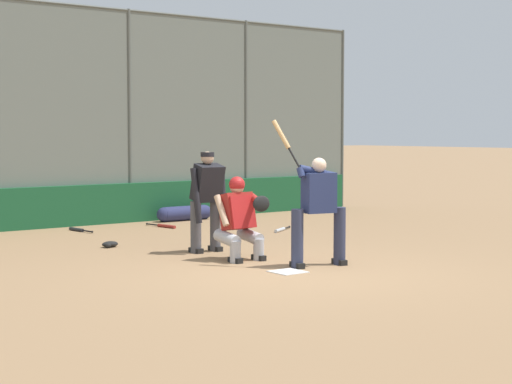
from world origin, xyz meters
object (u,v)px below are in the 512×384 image
(spare_bat_by_padding, at_px, (281,230))
(fielding_glove_on_dirt, at_px, (110,244))
(equipment_bag_dugout_side, at_px, (185,213))
(umpire_home, at_px, (207,198))
(spare_bat_near_backstop, at_px, (78,230))
(catcher_behind_plate, at_px, (240,217))
(spare_bat_third_base_side, at_px, (164,226))
(batter_at_plate, at_px, (318,207))

(spare_bat_by_padding, bearing_deg, fielding_glove_on_dirt, -30.93)
(fielding_glove_on_dirt, bearing_deg, equipment_bag_dugout_side, -138.99)
(spare_bat_by_padding, distance_m, equipment_bag_dugout_side, 2.89)
(fielding_glove_on_dirt, relative_size, equipment_bag_dugout_side, 0.21)
(umpire_home, bearing_deg, spare_bat_near_backstop, -84.91)
(catcher_behind_plate, distance_m, spare_bat_third_base_side, 4.75)
(umpire_home, bearing_deg, spare_bat_by_padding, -151.47)
(equipment_bag_dugout_side, bearing_deg, spare_bat_by_padding, 97.94)
(catcher_behind_plate, distance_m, umpire_home, 1.03)
(catcher_behind_plate, relative_size, fielding_glove_on_dirt, 4.42)
(spare_bat_by_padding, bearing_deg, umpire_home, -2.91)
(umpire_home, relative_size, fielding_glove_on_dirt, 5.67)
(spare_bat_near_backstop, xyz_separation_m, spare_bat_third_base_side, (-1.69, 0.44, 0.00))
(equipment_bag_dugout_side, bearing_deg, fielding_glove_on_dirt, 41.01)
(batter_at_plate, relative_size, spare_bat_near_backstop, 2.63)
(catcher_behind_plate, xyz_separation_m, spare_bat_by_padding, (-2.87, -2.55, -0.62))
(spare_bat_near_backstop, bearing_deg, spare_bat_by_padding, -133.39)
(umpire_home, bearing_deg, catcher_behind_plate, 84.98)
(spare_bat_near_backstop, relative_size, fielding_glove_on_dirt, 2.80)
(catcher_behind_plate, height_order, equipment_bag_dugout_side, catcher_behind_plate)
(spare_bat_by_padding, height_order, spare_bat_third_base_side, same)
(catcher_behind_plate, height_order, spare_bat_near_backstop, catcher_behind_plate)
(fielding_glove_on_dirt, height_order, equipment_bag_dugout_side, equipment_bag_dugout_side)
(batter_at_plate, relative_size, fielding_glove_on_dirt, 7.38)
(spare_bat_third_base_side, distance_m, equipment_bag_dugout_side, 1.42)
(catcher_behind_plate, height_order, spare_bat_third_base_side, catcher_behind_plate)
(umpire_home, distance_m, spare_bat_near_backstop, 4.03)
(catcher_behind_plate, bearing_deg, fielding_glove_on_dirt, -69.73)
(spare_bat_third_base_side, xyz_separation_m, fielding_glove_on_dirt, (2.29, 2.01, 0.02))
(spare_bat_near_backstop, bearing_deg, spare_bat_third_base_side, -110.93)
(catcher_behind_plate, relative_size, equipment_bag_dugout_side, 0.93)
(spare_bat_by_padding, xyz_separation_m, spare_bat_third_base_side, (1.48, -1.95, -0.00))
(catcher_behind_plate, height_order, umpire_home, umpire_home)
(spare_bat_by_padding, distance_m, spare_bat_third_base_side, 2.44)
(umpire_home, height_order, equipment_bag_dugout_side, umpire_home)
(umpire_home, distance_m, fielding_glove_on_dirt, 1.96)
(batter_at_plate, height_order, spare_bat_by_padding, batter_at_plate)
(catcher_behind_plate, xyz_separation_m, fielding_glove_on_dirt, (0.90, -2.49, -0.61))
(spare_bat_near_backstop, bearing_deg, umpire_home, 179.10)
(batter_at_plate, height_order, catcher_behind_plate, batter_at_plate)
(umpire_home, xyz_separation_m, equipment_bag_dugout_side, (-2.39, -4.41, -0.71))
(spare_bat_by_padding, bearing_deg, equipment_bag_dugout_side, -113.96)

